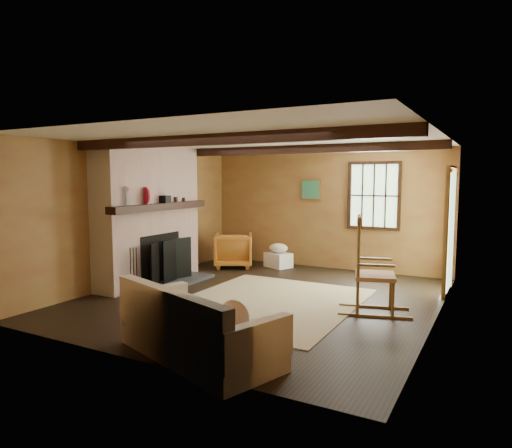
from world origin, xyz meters
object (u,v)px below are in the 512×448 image
Objects in this scene: sofa at (195,332)px; armchair at (234,250)px; fireplace at (150,220)px; laundry_basket at (278,260)px; rocking_chair at (371,272)px.

armchair is at bearing 135.50° from sofa.
sofa is (2.71, -2.40, -0.83)m from fireplace.
sofa reaches higher than armchair.
sofa is at bearing -74.36° from laundry_basket.
fireplace is 3.09× the size of armchair.
armchair reaches higher than laundry_basket.
rocking_chair is 2.67× the size of laundry_basket.
rocking_chair is (3.89, 0.04, -0.54)m from fireplace.
sofa reaches higher than laundry_basket.
sofa is at bearing 138.36° from rocking_chair.
armchair is at bearing -153.52° from laundry_basket.
rocking_chair is at bearing 83.18° from sofa.
armchair is (0.56, 1.89, -0.75)m from fireplace.
laundry_basket is (1.39, 2.30, -0.95)m from fireplace.
fireplace reaches higher than armchair.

